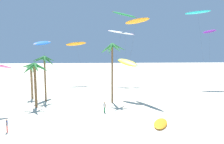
% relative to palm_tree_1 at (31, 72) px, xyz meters
% --- Properties ---
extents(palm_tree_1, '(3.56, 3.37, 6.84)m').
position_rel_palm_tree_1_xyz_m(palm_tree_1, '(0.00, 0.00, 0.00)').
color(palm_tree_1, olive).
rests_on(palm_tree_1, ground).
extents(palm_tree_2, '(5.28, 4.76, 7.78)m').
position_rel_palm_tree_1_xyz_m(palm_tree_2, '(2.74, -6.13, 0.75)').
color(palm_tree_2, brown).
rests_on(palm_tree_2, ground).
extents(palm_tree_3, '(4.65, 4.78, 8.85)m').
position_rel_palm_tree_1_xyz_m(palm_tree_3, '(3.24, -2.07, 1.98)').
color(palm_tree_3, brown).
rests_on(palm_tree_3, ground).
extents(palm_tree_4, '(5.04, 4.57, 11.20)m').
position_rel_palm_tree_1_xyz_m(palm_tree_4, '(16.10, -4.03, 3.91)').
color(palm_tree_4, brown).
rests_on(palm_tree_4, ground).
extents(flying_kite_0, '(4.06, 7.38, 12.21)m').
position_rel_palm_tree_1_xyz_m(flying_kite_0, '(2.06, 1.51, 5.88)').
color(flying_kite_0, blue).
rests_on(flying_kite_0, ground).
extents(flying_kite_1, '(6.01, 11.21, 16.06)m').
position_rel_palm_tree_1_xyz_m(flying_kite_1, '(21.13, -1.00, 10.12)').
color(flying_kite_1, orange).
rests_on(flying_kite_1, ground).
extents(flying_kite_2, '(7.60, 10.39, 15.94)m').
position_rel_palm_tree_1_xyz_m(flying_kite_2, '(20.01, 15.60, 9.44)').
color(flying_kite_2, white).
rests_on(flying_kite_2, ground).
extents(flying_kite_4, '(7.10, 10.52, 20.71)m').
position_rel_palm_tree_1_xyz_m(flying_kite_4, '(40.06, 11.14, 14.46)').
color(flying_kite_4, '#19B2B7').
rests_on(flying_kite_4, ground).
extents(flying_kite_6, '(7.31, 9.86, 16.88)m').
position_rel_palm_tree_1_xyz_m(flying_kite_6, '(48.34, 19.04, 10.30)').
color(flying_kite_6, purple).
rests_on(flying_kite_6, ground).
extents(flying_kite_8, '(7.86, 4.02, 21.26)m').
position_rel_palm_tree_1_xyz_m(flying_kite_8, '(21.29, 17.42, 14.74)').
color(flying_kite_8, green).
rests_on(flying_kite_8, ground).
extents(flying_kite_9, '(4.49, 11.92, 8.54)m').
position_rel_palm_tree_1_xyz_m(flying_kite_9, '(19.29, -1.95, 1.98)').
color(flying_kite_9, yellow).
rests_on(flying_kite_9, ground).
extents(flying_kite_10, '(6.21, 8.72, 12.62)m').
position_rel_palm_tree_1_xyz_m(flying_kite_10, '(7.16, 16.61, 6.27)').
color(flying_kite_10, orange).
rests_on(flying_kite_10, ground).
extents(grounded_kite_0, '(3.24, 4.39, 0.37)m').
position_rel_palm_tree_1_xyz_m(grounded_kite_0, '(21.73, -15.42, -5.29)').
color(grounded_kite_0, orange).
rests_on(grounded_kite_0, ground).
extents(person_near_left, '(0.39, 0.39, 1.71)m').
position_rel_palm_tree_1_xyz_m(person_near_left, '(14.45, -9.84, -4.54)').
color(person_near_left, '#338E56').
rests_on(person_near_left, ground).
extents(person_near_right, '(0.30, 0.48, 1.63)m').
position_rel_palm_tree_1_xyz_m(person_near_right, '(2.54, -16.40, -4.59)').
color(person_near_right, red).
rests_on(person_near_right, ground).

